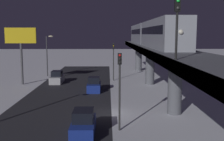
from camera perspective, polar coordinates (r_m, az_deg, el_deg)
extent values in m
plane|color=white|center=(27.86, -0.82, -8.96)|extent=(240.00, 240.00, 0.00)
cube|color=#28282D|center=(28.33, -11.43, -8.82)|extent=(11.00, 81.62, 0.01)
cube|color=slate|center=(27.60, 13.10, 3.04)|extent=(5.00, 81.62, 0.80)
cube|color=#38383D|center=(27.12, 8.20, 3.08)|extent=(0.24, 79.99, 0.80)
cylinder|color=slate|center=(59.95, 5.52, 2.55)|extent=(1.40, 1.40, 5.44)
cylinder|color=slate|center=(43.85, 7.87, 0.68)|extent=(1.40, 1.40, 5.44)
cylinder|color=slate|center=(28.01, 12.90, -3.33)|extent=(1.40, 1.40, 5.44)
cube|color=#999EA8|center=(34.84, 10.23, 7.47)|extent=(2.90, 18.00, 3.40)
cube|color=black|center=(34.84, 10.24, 8.14)|extent=(2.94, 16.20, 0.90)
cube|color=#999EA8|center=(53.22, 6.38, 7.53)|extent=(2.90, 18.00, 3.40)
cube|color=black|center=(53.22, 6.38, 7.97)|extent=(2.94, 16.20, 0.90)
sphere|color=white|center=(26.01, 14.07, 7.75)|extent=(0.44, 0.44, 0.44)
cylinder|color=black|center=(18.53, 13.23, 7.11)|extent=(0.16, 0.16, 3.20)
cube|color=black|center=(18.63, 13.41, 13.12)|extent=(0.36, 0.28, 0.90)
sphere|color=#19F23F|center=(18.50, 13.56, 13.87)|extent=(0.22, 0.22, 0.22)
sphere|color=#333333|center=(18.45, 13.51, 12.45)|extent=(0.22, 0.22, 0.22)
cube|color=navy|center=(38.71, -3.73, -3.43)|extent=(1.80, 4.10, 1.10)
cube|color=black|center=(38.53, -3.74, -1.99)|extent=(1.58, 1.97, 0.87)
cube|color=navy|center=(22.47, -5.91, -11.62)|extent=(1.80, 4.46, 1.10)
cube|color=black|center=(22.16, -5.95, -9.22)|extent=(1.58, 2.14, 0.87)
cube|color=#B2B2B7|center=(45.97, -11.31, -1.81)|extent=(1.80, 4.38, 1.10)
cube|color=black|center=(45.83, -11.34, -0.60)|extent=(1.58, 2.10, 0.87)
cylinder|color=#2D2D2D|center=(22.57, 1.58, -5.68)|extent=(0.16, 0.16, 5.50)
cube|color=black|center=(22.06, 1.61, 2.44)|extent=(0.32, 0.32, 0.90)
sphere|color=red|center=(21.86, 1.64, 3.18)|extent=(0.20, 0.20, 0.20)
sphere|color=black|center=(21.88, 1.63, 2.39)|extent=(0.20, 0.20, 0.20)
sphere|color=black|center=(21.91, 1.63, 1.61)|extent=(0.20, 0.20, 0.20)
cylinder|color=#2D2D2D|center=(46.92, 0.31, 1.23)|extent=(0.16, 0.16, 5.50)
cube|color=black|center=(46.68, 0.32, 5.14)|extent=(0.32, 0.32, 0.90)
sphere|color=black|center=(46.48, 0.32, 5.50)|extent=(0.20, 0.20, 0.20)
sphere|color=yellow|center=(46.50, 0.32, 5.13)|extent=(0.20, 0.20, 0.20)
sphere|color=black|center=(46.51, 0.32, 4.76)|extent=(0.20, 0.20, 0.20)
cylinder|color=#4C4C51|center=(45.46, -18.18, 1.29)|extent=(0.36, 0.36, 6.50)
cube|color=yellow|center=(45.22, -18.41, 6.90)|extent=(4.80, 0.30, 2.40)
cylinder|color=#38383D|center=(53.12, -13.31, 2.85)|extent=(0.20, 0.20, 7.50)
ellipsoid|color=#F4E5B2|center=(52.79, -12.58, 6.92)|extent=(0.90, 0.44, 0.30)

